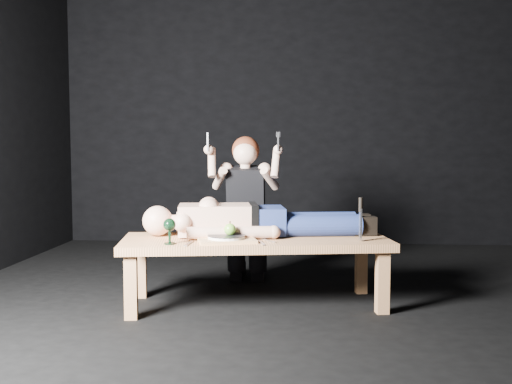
% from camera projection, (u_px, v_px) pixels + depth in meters
% --- Properties ---
extents(ground, '(5.00, 5.00, 0.00)m').
position_uv_depth(ground, '(293.00, 302.00, 4.00)').
color(ground, black).
rests_on(ground, ground).
extents(back_wall, '(5.00, 0.00, 5.00)m').
position_uv_depth(back_wall, '(296.00, 105.00, 6.37)').
color(back_wall, black).
rests_on(back_wall, ground).
extents(table, '(1.82, 0.91, 0.45)m').
position_uv_depth(table, '(255.00, 271.00, 3.92)').
color(table, tan).
rests_on(table, ground).
extents(lying_man, '(1.76, 0.77, 0.26)m').
position_uv_depth(lying_man, '(262.00, 216.00, 4.02)').
color(lying_man, '#D7A78B').
rests_on(lying_man, table).
extents(kneeling_woman, '(0.62, 0.70, 1.16)m').
position_uv_depth(kneeling_woman, '(247.00, 208.00, 4.56)').
color(kneeling_woman, black).
rests_on(kneeling_woman, ground).
extents(serving_tray, '(0.41, 0.35, 0.02)m').
position_uv_depth(serving_tray, '(226.00, 240.00, 3.74)').
color(serving_tray, tan).
rests_on(serving_tray, table).
extents(plate, '(0.29, 0.29, 0.02)m').
position_uv_depth(plate, '(226.00, 237.00, 3.74)').
color(plate, white).
rests_on(plate, serving_tray).
extents(apple, '(0.08, 0.08, 0.08)m').
position_uv_depth(apple, '(230.00, 229.00, 3.75)').
color(apple, '#6DB02D').
rests_on(apple, plate).
extents(goblet, '(0.09, 0.09, 0.16)m').
position_uv_depth(goblet, '(170.00, 231.00, 3.64)').
color(goblet, black).
rests_on(goblet, table).
extents(fork_flat, '(0.03, 0.19, 0.01)m').
position_uv_depth(fork_flat, '(189.00, 243.00, 3.66)').
color(fork_flat, '#B2B2B7').
rests_on(fork_flat, table).
extents(knife_flat, '(0.06, 0.18, 0.01)m').
position_uv_depth(knife_flat, '(261.00, 243.00, 3.68)').
color(knife_flat, '#B2B2B7').
rests_on(knife_flat, table).
extents(spoon_flat, '(0.12, 0.16, 0.01)m').
position_uv_depth(spoon_flat, '(268.00, 241.00, 3.77)').
color(spoon_flat, '#B2B2B7').
rests_on(spoon_flat, table).
extents(carving_knife, '(0.04, 0.04, 0.28)m').
position_uv_depth(carving_knife, '(361.00, 219.00, 3.76)').
color(carving_knife, '#B2B2B7').
rests_on(carving_knife, table).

